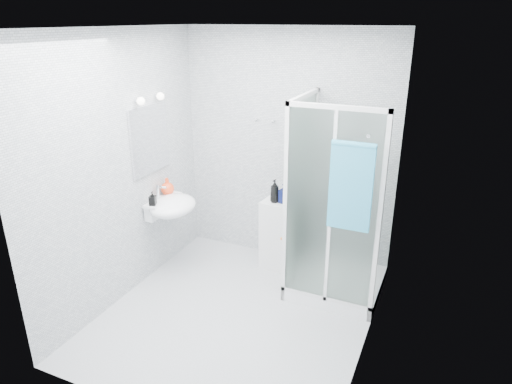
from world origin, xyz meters
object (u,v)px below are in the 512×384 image
at_px(soap_dispenser_orange, 167,186).
at_px(soap_dispenser_black, 153,199).
at_px(shampoo_bottle_a, 275,191).
at_px(hand_towel, 351,185).
at_px(shampoo_bottle_b, 285,193).
at_px(storage_cabinet, 278,234).
at_px(shower_enclosure, 328,252).
at_px(wall_basin, 171,206).

bearing_deg(soap_dispenser_orange, soap_dispenser_black, -82.91).
bearing_deg(shampoo_bottle_a, soap_dispenser_black, -144.97).
height_order(hand_towel, soap_dispenser_black, hand_towel).
relative_size(hand_towel, shampoo_bottle_a, 3.08).
height_order(hand_towel, shampoo_bottle_b, hand_towel).
xyz_separation_m(storage_cabinet, soap_dispenser_orange, (-1.13, -0.46, 0.56)).
bearing_deg(soap_dispenser_black, shower_enclosure, 16.23).
height_order(hand_towel, soap_dispenser_orange, hand_towel).
bearing_deg(wall_basin, soap_dispenser_orange, 132.12).
bearing_deg(shower_enclosure, hand_towel, -57.72).
distance_m(hand_towel, shampoo_bottle_b, 1.15).
xyz_separation_m(shampoo_bottle_a, shampoo_bottle_b, (0.11, 0.02, -0.02)).
bearing_deg(shampoo_bottle_a, hand_towel, -33.97).
xyz_separation_m(wall_basin, shampoo_bottle_a, (0.97, 0.55, 0.13)).
bearing_deg(hand_towel, soap_dispenser_orange, 173.76).
xyz_separation_m(hand_towel, soap_dispenser_black, (-1.99, -0.10, -0.41)).
xyz_separation_m(storage_cabinet, shampoo_bottle_b, (0.07, -0.02, 0.51)).
bearing_deg(shampoo_bottle_b, storage_cabinet, 162.41).
relative_size(shampoo_bottle_a, shampoo_bottle_b, 1.14).
distance_m(wall_basin, soap_dispenser_black, 0.25).
height_order(shampoo_bottle_a, soap_dispenser_orange, shampoo_bottle_a).
xyz_separation_m(shower_enclosure, shampoo_bottle_b, (-0.58, 0.26, 0.46)).
bearing_deg(shampoo_bottle_b, wall_basin, -152.02).
distance_m(shower_enclosure, shampoo_bottle_a, 0.87).
bearing_deg(soap_dispenser_orange, hand_towel, -6.24).
xyz_separation_m(hand_towel, shampoo_bottle_b, (-0.83, 0.66, -0.44)).
bearing_deg(hand_towel, soap_dispenser_black, -176.98).
bearing_deg(shower_enclosure, shampoo_bottle_b, 156.21).
distance_m(shower_enclosure, storage_cabinet, 0.71).
distance_m(shower_enclosure, wall_basin, 1.72).
relative_size(shampoo_bottle_b, soap_dispenser_black, 1.52).
distance_m(shower_enclosure, hand_towel, 1.02).
bearing_deg(shower_enclosure, shampoo_bottle_a, 161.33).
bearing_deg(hand_towel, shower_enclosure, 122.28).
relative_size(hand_towel, shampoo_bottle_b, 3.52).
distance_m(shampoo_bottle_a, soap_dispenser_black, 1.29).
bearing_deg(storage_cabinet, shampoo_bottle_b, -12.38).
bearing_deg(soap_dispenser_orange, shampoo_bottle_b, 19.90).
bearing_deg(wall_basin, storage_cabinet, 30.70).
height_order(shampoo_bottle_a, soap_dispenser_black, shampoo_bottle_a).
bearing_deg(soap_dispenser_black, shampoo_bottle_a, 35.03).
distance_m(storage_cabinet, shampoo_bottle_a, 0.53).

